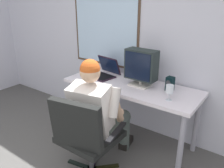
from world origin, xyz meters
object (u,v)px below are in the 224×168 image
object	(u,v)px
person_seated	(98,111)
desk_speaker	(170,84)
laptop	(104,71)
office_chair	(85,134)
desk	(131,92)
crt_monitor	(141,65)
wine_glass	(170,90)

from	to	relation	value
person_seated	desk_speaker	xyz separation A→B (m)	(0.48, 0.65, 0.21)
laptop	desk_speaker	size ratio (longest dim) A/B	2.55
office_chair	laptop	xyz separation A→B (m)	(-0.45, 0.90, 0.30)
desk	desk_speaker	bearing A→B (deg)	12.54
person_seated	laptop	world-z (taller)	person_seated
crt_monitor	desk_speaker	bearing A→B (deg)	8.87
desk	person_seated	size ratio (longest dim) A/B	1.34
crt_monitor	desk_speaker	xyz separation A→B (m)	(0.34, 0.05, -0.16)
desk	desk_speaker	size ratio (longest dim) A/B	10.25
laptop	crt_monitor	bearing A→B (deg)	-3.64
person_seated	wine_glass	xyz separation A→B (m)	(0.58, 0.41, 0.24)
office_chair	person_seated	world-z (taller)	person_seated
desk	crt_monitor	size ratio (longest dim) A/B	3.80
crt_monitor	person_seated	bearing A→B (deg)	-103.83
office_chair	crt_monitor	size ratio (longest dim) A/B	2.12
desk	office_chair	bearing A→B (deg)	-90.40
laptop	desk	bearing A→B (deg)	-9.83
office_chair	crt_monitor	distance (m)	0.99
crt_monitor	wine_glass	size ratio (longest dim) A/B	2.62
wine_glass	desk_speaker	xyz separation A→B (m)	(-0.09, 0.24, -0.03)
desk	office_chair	xyz separation A→B (m)	(-0.01, -0.82, -0.15)
office_chair	person_seated	size ratio (longest dim) A/B	0.75
office_chair	crt_monitor	world-z (taller)	crt_monitor
office_chair	wine_glass	world-z (taller)	wine_glass
desk	crt_monitor	xyz separation A→B (m)	(0.10, 0.04, 0.33)
desk	desk_speaker	xyz separation A→B (m)	(0.44, 0.10, 0.17)
person_seated	wine_glass	bearing A→B (deg)	35.27
wine_glass	desk_speaker	bearing A→B (deg)	111.53
office_chair	desk	bearing A→B (deg)	89.60
desk	crt_monitor	distance (m)	0.35
office_chair	laptop	world-z (taller)	laptop
office_chair	laptop	bearing A→B (deg)	116.81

